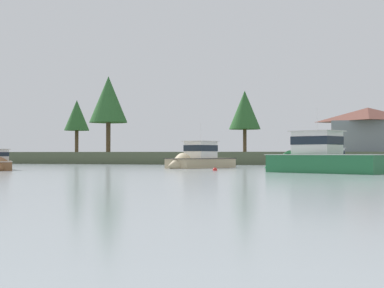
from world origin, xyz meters
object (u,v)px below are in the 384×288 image
cruiser_skyblue (326,162)px  mooring_buoy_red (215,170)px  cruiser_sand (195,162)px  cruiser_green (314,163)px

cruiser_skyblue → mooring_buoy_red: 20.79m
cruiser_sand → mooring_buoy_red: size_ratio=21.16×
cruiser_green → cruiser_skyblue: bearing=90.3°
cruiser_sand → cruiser_green: size_ratio=0.88×
cruiser_green → cruiser_skyblue: 22.28m
cruiser_green → cruiser_sand: bearing=138.7°
cruiser_green → cruiser_skyblue: size_ratio=1.36×
cruiser_sand → cruiser_skyblue: 16.72m
cruiser_green → mooring_buoy_red: 9.18m
cruiser_sand → cruiser_green: cruiser_green is taller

